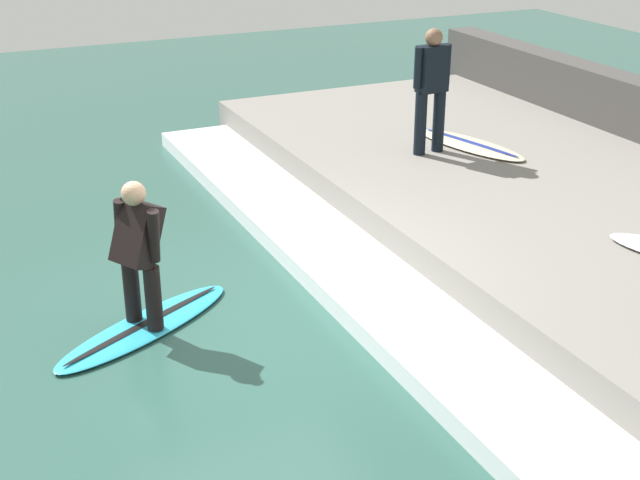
{
  "coord_description": "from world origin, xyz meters",
  "views": [
    {
      "loc": [
        -2.59,
        -7.08,
        4.09
      ],
      "look_at": [
        0.68,
        0.0,
        0.7
      ],
      "focal_mm": 50.0,
      "sensor_mm": 36.0,
      "label": 1
    }
  ],
  "objects_px": {
    "surfboard_riding": "(145,326)",
    "surfer_riding": "(138,247)",
    "surfer_waiting_near": "(431,84)",
    "surfboard_waiting_near": "(470,144)"
  },
  "relations": [
    {
      "from": "surfer_waiting_near",
      "to": "surfer_riding",
      "type": "bearing_deg",
      "value": -153.49
    },
    {
      "from": "surfer_riding",
      "to": "surfer_waiting_near",
      "type": "distance_m",
      "value": 4.91
    },
    {
      "from": "surfboard_riding",
      "to": "surfer_riding",
      "type": "bearing_deg",
      "value": 90.0
    },
    {
      "from": "surfboard_riding",
      "to": "surfer_waiting_near",
      "type": "distance_m",
      "value": 5.07
    },
    {
      "from": "surfer_riding",
      "to": "surfer_waiting_near",
      "type": "height_order",
      "value": "surfer_waiting_near"
    },
    {
      "from": "surfboard_waiting_near",
      "to": "surfboard_riding",
      "type": "bearing_deg",
      "value": -156.67
    },
    {
      "from": "surfboard_waiting_near",
      "to": "surfer_riding",
      "type": "bearing_deg",
      "value": -156.67
    },
    {
      "from": "surfboard_riding",
      "to": "surfer_riding",
      "type": "relative_size",
      "value": 1.48
    },
    {
      "from": "surfer_riding",
      "to": "surfboard_waiting_near",
      "type": "xyz_separation_m",
      "value": [
        5.0,
        2.16,
        -0.3
      ]
    },
    {
      "from": "surfer_waiting_near",
      "to": "surfboard_waiting_near",
      "type": "height_order",
      "value": "surfer_waiting_near"
    }
  ]
}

